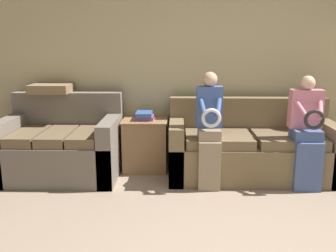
{
  "coord_description": "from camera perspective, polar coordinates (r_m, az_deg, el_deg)",
  "views": [
    {
      "loc": [
        -0.56,
        -2.01,
        1.53
      ],
      "look_at": [
        -0.65,
        1.58,
        0.71
      ],
      "focal_mm": 40.0,
      "sensor_mm": 36.0,
      "label": 1
    }
  ],
  "objects": [
    {
      "name": "side_shelf",
      "position": [
        4.54,
        -3.44,
        -2.65
      ],
      "size": [
        0.53,
        0.52,
        0.61
      ],
      "color": "olive",
      "rests_on": "ground_plane"
    },
    {
      "name": "couch_main",
      "position": [
        4.41,
        12.42,
        -3.4
      ],
      "size": [
        1.86,
        0.85,
        0.87
      ],
      "color": "brown",
      "rests_on": "ground_plane"
    },
    {
      "name": "throw_pillow",
      "position": [
        4.73,
        -17.21,
        5.57
      ],
      "size": [
        0.46,
        0.46,
        0.1
      ],
      "color": "#846B4C",
      "rests_on": "couch_side"
    },
    {
      "name": "child_right_seated",
      "position": [
        4.14,
        20.41,
        -0.44
      ],
      "size": [
        0.34,
        0.37,
        1.18
      ],
      "color": "#475B8E",
      "rests_on": "ground_plane"
    },
    {
      "name": "book_stack",
      "position": [
        4.46,
        -3.65,
        1.59
      ],
      "size": [
        0.23,
        0.29,
        0.09
      ],
      "color": "#7A4284",
      "rests_on": "side_shelf"
    },
    {
      "name": "couch_side",
      "position": [
        4.49,
        -15.76,
        -3.11
      ],
      "size": [
        1.3,
        0.94,
        0.92
      ],
      "color": "#70665B",
      "rests_on": "ground_plane"
    },
    {
      "name": "child_left_seated",
      "position": [
        3.93,
        6.33,
        0.07
      ],
      "size": [
        0.28,
        0.37,
        1.22
      ],
      "color": "gray",
      "rests_on": "ground_plane"
    },
    {
      "name": "wall_back",
      "position": [
        4.71,
        8.42,
        9.64
      ],
      "size": [
        7.65,
        0.06,
        2.55
      ],
      "color": "#C6B789",
      "rests_on": "ground_plane"
    }
  ]
}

